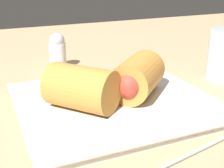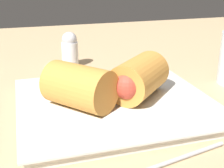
{
  "view_description": "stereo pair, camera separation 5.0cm",
  "coord_description": "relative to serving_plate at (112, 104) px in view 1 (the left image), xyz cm",
  "views": [
    {
      "loc": [
        -17.28,
        -41.29,
        22.26
      ],
      "look_at": [
        -0.34,
        -2.0,
        5.94
      ],
      "focal_mm": 50.0,
      "sensor_mm": 36.0,
      "label": 1
    },
    {
      "loc": [
        -12.58,
        -43.0,
        22.26
      ],
      "look_at": [
        -0.34,
        -2.0,
        5.94
      ],
      "focal_mm": 50.0,
      "sensor_mm": 36.0,
      "label": 2
    }
  ],
  "objects": [
    {
      "name": "roll_front_left",
      "position": [
        -5.44,
        -0.8,
        3.79
      ],
      "size": [
        10.7,
        11.12,
        6.11
      ],
      "color": "#C68438",
      "rests_on": "serving_plate"
    },
    {
      "name": "table_surface",
      "position": [
        0.34,
        2.0,
        -1.76
      ],
      "size": [
        180.0,
        140.0,
        2.0
      ],
      "color": "tan",
      "rests_on": "ground"
    },
    {
      "name": "salt_shaker",
      "position": [
        -2.52,
        22.56,
        2.94
      ],
      "size": [
        3.49,
        3.49,
        7.47
      ],
      "color": "silver",
      "rests_on": "table_surface"
    },
    {
      "name": "roll_front_right",
      "position": [
        3.78,
        -0.48,
        3.79
      ],
      "size": [
        10.99,
        10.91,
        6.11
      ],
      "color": "#C68438",
      "rests_on": "serving_plate"
    },
    {
      "name": "serving_plate",
      "position": [
        0.0,
        0.0,
        0.0
      ],
      "size": [
        28.37,
        25.73,
        1.5
      ],
      "color": "silver",
      "rests_on": "table_surface"
    }
  ]
}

